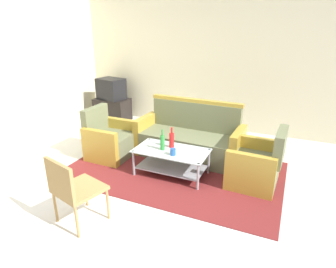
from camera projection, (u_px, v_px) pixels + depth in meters
ground_plane at (157, 195)px, 3.90m from camera, size 14.00×14.00×0.00m
wall_back at (220, 64)px, 6.01m from camera, size 6.52×0.12×2.80m
rug at (174, 170)px, 4.54m from camera, size 3.28×2.02×0.01m
couch at (189, 139)px, 4.94m from camera, size 1.82×0.80×0.96m
armchair_left at (110, 141)px, 4.96m from camera, size 0.70×0.76×0.85m
armchair_right at (256, 166)px, 4.08m from camera, size 0.73×0.78×0.85m
coffee_table at (171, 158)px, 4.34m from camera, size 1.10×0.60×0.40m
bottle_red at (172, 140)px, 4.35m from camera, size 0.08×0.08×0.32m
bottle_green at (162, 142)px, 4.27m from camera, size 0.07×0.07×0.32m
cup at (173, 152)px, 4.11m from camera, size 0.08×0.08×0.10m
tv_stand at (113, 109)px, 6.91m from camera, size 0.80×0.50×0.52m
television at (111, 89)px, 6.74m from camera, size 0.68×0.55×0.48m
wicker_chair at (72, 187)px, 3.16m from camera, size 0.59×0.59×0.84m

